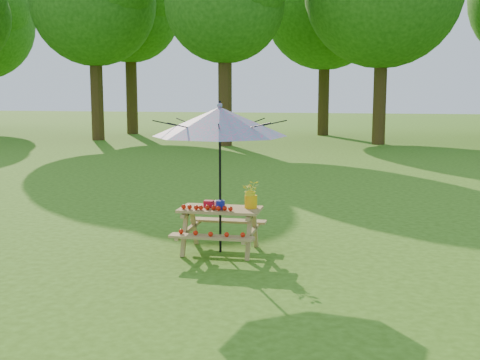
# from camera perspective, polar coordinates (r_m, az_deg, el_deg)

# --- Properties ---
(ground) EXTENTS (120.00, 120.00, 0.00)m
(ground) POSITION_cam_1_polar(r_m,az_deg,el_deg) (6.39, -9.03, -13.67)
(ground) COLOR #366212
(ground) RESTS_ON ground
(picnic_table) EXTENTS (1.20, 1.32, 0.67)m
(picnic_table) POSITION_cam_1_polar(r_m,az_deg,el_deg) (9.00, -1.88, -4.82)
(picnic_table) COLOR olive
(picnic_table) RESTS_ON ground
(patio_umbrella) EXTENTS (2.36, 2.36, 2.25)m
(patio_umbrella) POSITION_cam_1_polar(r_m,az_deg,el_deg) (8.78, -1.93, 5.55)
(patio_umbrella) COLOR black
(patio_umbrella) RESTS_ON ground
(produce_bins) EXTENTS (0.34, 0.42, 0.13)m
(produce_bins) POSITION_cam_1_polar(r_m,az_deg,el_deg) (8.96, -2.28, -2.29)
(produce_bins) COLOR #B50E24
(produce_bins) RESTS_ON picnic_table
(tomatoes_row) EXTENTS (0.77, 0.13, 0.07)m
(tomatoes_row) POSITION_cam_1_polar(r_m,az_deg,el_deg) (8.79, -3.11, -2.63)
(tomatoes_row) COLOR red
(tomatoes_row) RESTS_ON picnic_table
(flower_bucket) EXTENTS (0.30, 0.28, 0.41)m
(flower_bucket) POSITION_cam_1_polar(r_m,az_deg,el_deg) (8.90, 1.04, -1.28)
(flower_bucket) COLOR #FFB70D
(flower_bucket) RESTS_ON picnic_table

